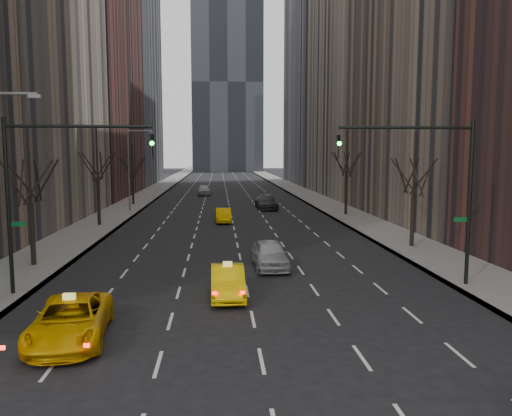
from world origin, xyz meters
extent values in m
cube|color=slate|center=(-12.25, 70.00, 0.07)|extent=(4.50, 320.00, 0.15)
cube|color=slate|center=(12.25, 70.00, 0.07)|extent=(4.50, 320.00, 0.15)
cube|color=brown|center=(-21.50, 66.00, 22.00)|extent=(14.00, 28.00, 44.00)
cube|color=slate|center=(-21.50, 96.00, 30.00)|extent=(14.00, 30.00, 60.00)
cube|color=tan|center=(21.50, 64.00, 25.00)|extent=(14.00, 28.00, 50.00)
cube|color=slate|center=(21.50, 95.00, 29.00)|extent=(14.00, 30.00, 58.00)
cylinder|color=black|center=(-12.00, 18.00, 1.93)|extent=(0.28, 0.28, 3.57)
cylinder|color=black|center=(-12.00, 18.00, 5.84)|extent=(0.16, 0.16, 4.25)
cylinder|color=black|center=(-11.85, 18.85, 4.95)|extent=(0.42, 1.80, 2.52)
cylinder|color=black|center=(-11.19, 18.29, 4.95)|extent=(1.74, 0.72, 2.52)
cylinder|color=black|center=(-11.34, 17.45, 4.95)|extent=(1.46, 1.25, 2.52)
cylinder|color=black|center=(-12.15, 17.15, 4.95)|extent=(0.42, 1.80, 2.52)
cylinder|color=black|center=(-12.81, 17.71, 4.95)|extent=(1.74, 0.72, 2.52)
cylinder|color=black|center=(-12.66, 18.55, 4.95)|extent=(1.46, 1.25, 2.52)
cylinder|color=black|center=(-12.00, 34.00, 2.15)|extent=(0.28, 0.28, 3.99)
cylinder|color=black|center=(-12.00, 34.00, 6.52)|extent=(0.16, 0.16, 4.75)
cylinder|color=black|center=(-11.85, 34.85, 5.37)|extent=(0.42, 1.80, 2.52)
cylinder|color=black|center=(-11.19, 34.29, 5.37)|extent=(1.74, 0.72, 2.52)
cylinder|color=black|center=(-11.34, 33.45, 5.37)|extent=(1.46, 1.25, 2.52)
cylinder|color=black|center=(-12.15, 33.15, 5.37)|extent=(0.42, 1.80, 2.52)
cylinder|color=black|center=(-12.81, 33.71, 5.37)|extent=(1.74, 0.72, 2.52)
cylinder|color=black|center=(-12.66, 34.55, 5.37)|extent=(1.46, 1.25, 2.52)
cylinder|color=black|center=(-12.00, 52.00, 1.83)|extent=(0.28, 0.28, 3.36)
cylinder|color=black|center=(-12.00, 52.00, 5.51)|extent=(0.16, 0.16, 4.00)
cylinder|color=black|center=(-11.85, 52.85, 4.74)|extent=(0.42, 1.80, 2.52)
cylinder|color=black|center=(-11.19, 52.29, 4.74)|extent=(1.74, 0.72, 2.52)
cylinder|color=black|center=(-11.34, 51.45, 4.74)|extent=(1.46, 1.25, 2.52)
cylinder|color=black|center=(-12.15, 51.15, 4.74)|extent=(0.42, 1.80, 2.52)
cylinder|color=black|center=(-12.81, 51.71, 4.74)|extent=(1.74, 0.72, 2.52)
cylinder|color=black|center=(-12.66, 52.55, 4.74)|extent=(1.46, 1.25, 2.52)
cylinder|color=black|center=(12.00, 22.00, 1.93)|extent=(0.28, 0.28, 3.57)
cylinder|color=black|center=(12.00, 22.00, 5.84)|extent=(0.16, 0.16, 4.25)
cylinder|color=black|center=(12.15, 22.85, 4.95)|extent=(0.42, 1.80, 2.52)
cylinder|color=black|center=(12.81, 22.29, 4.95)|extent=(1.74, 0.72, 2.52)
cylinder|color=black|center=(12.66, 21.45, 4.95)|extent=(1.46, 1.25, 2.52)
cylinder|color=black|center=(11.85, 21.15, 4.95)|extent=(0.42, 1.80, 2.52)
cylinder|color=black|center=(11.19, 21.71, 4.95)|extent=(1.74, 0.72, 2.52)
cylinder|color=black|center=(11.34, 22.55, 4.95)|extent=(1.46, 1.25, 2.52)
cylinder|color=black|center=(12.00, 40.00, 2.15)|extent=(0.28, 0.28, 3.99)
cylinder|color=black|center=(12.00, 40.00, 6.52)|extent=(0.16, 0.16, 4.75)
cylinder|color=black|center=(12.15, 40.85, 5.37)|extent=(0.42, 1.80, 2.52)
cylinder|color=black|center=(12.81, 40.29, 5.37)|extent=(1.74, 0.72, 2.52)
cylinder|color=black|center=(12.66, 39.45, 5.37)|extent=(1.46, 1.25, 2.52)
cylinder|color=black|center=(11.85, 39.15, 5.37)|extent=(0.42, 1.80, 2.52)
cylinder|color=black|center=(11.19, 39.71, 5.37)|extent=(1.74, 0.72, 2.52)
cylinder|color=black|center=(11.34, 40.55, 5.37)|extent=(1.46, 1.25, 2.52)
cylinder|color=black|center=(-10.80, 12.00, 4.15)|extent=(0.18, 0.18, 8.00)
cylinder|color=black|center=(-7.55, 12.00, 7.75)|extent=(6.50, 0.14, 0.14)
imported|color=black|center=(-4.30, 12.00, 6.85)|extent=(0.18, 0.22, 1.10)
sphere|color=#0CFF33|center=(-4.30, 11.82, 7.00)|extent=(0.20, 0.20, 0.20)
cube|color=#0C5926|center=(-10.40, 12.00, 3.35)|extent=(0.70, 0.04, 0.22)
cylinder|color=black|center=(10.80, 12.00, 4.15)|extent=(0.18, 0.18, 8.00)
cylinder|color=black|center=(7.55, 12.00, 7.75)|extent=(6.50, 0.14, 0.14)
imported|color=black|center=(4.30, 12.00, 6.85)|extent=(0.18, 0.22, 1.10)
sphere|color=#0CFF33|center=(4.30, 11.82, 7.00)|extent=(0.20, 0.20, 0.20)
cube|color=#0C5926|center=(10.40, 12.00, 3.35)|extent=(0.70, 0.04, 0.22)
cylinder|color=slate|center=(-9.90, 10.00, 8.95)|extent=(2.60, 0.14, 0.14)
cube|color=slate|center=(-8.70, 10.00, 8.85)|extent=(0.50, 0.22, 0.15)
cylinder|color=slate|center=(-11.20, 45.00, 4.65)|extent=(0.16, 0.16, 9.00)
cylinder|color=slate|center=(-9.90, 45.00, 8.95)|extent=(2.60, 0.14, 0.14)
cube|color=slate|center=(-8.70, 45.00, 8.85)|extent=(0.50, 0.22, 0.15)
imported|color=#ECAF04|center=(-6.54, 6.24, 0.74)|extent=(2.96, 5.52, 1.47)
imported|color=yellow|center=(-0.93, 11.18, 0.71)|extent=(1.56, 4.34, 1.42)
imported|color=#9FA1A7|center=(1.58, 16.76, 0.79)|extent=(2.03, 4.72, 1.59)
imported|color=#FFBF05|center=(-0.87, 35.72, 0.67)|extent=(1.50, 4.09, 1.34)
imported|color=#323238|center=(4.26, 46.60, 0.83)|extent=(2.55, 5.82, 1.66)
imported|color=#B9B9B9|center=(-3.56, 66.19, 0.82)|extent=(2.22, 4.92, 1.64)
camera|label=1|loc=(-1.32, -11.14, 6.59)|focal=35.00mm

